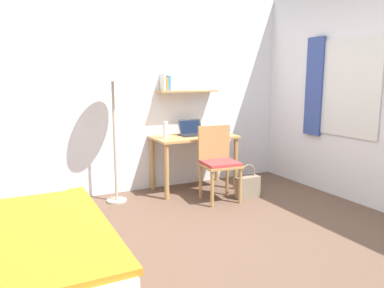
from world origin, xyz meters
name	(u,v)px	position (x,y,z in m)	size (l,w,h in m)	color
ground_plane	(228,248)	(0.00, 0.00, 0.00)	(5.28, 5.28, 0.00)	brown
wall_back	(146,91)	(0.00, 2.02, 1.30)	(4.40, 0.27, 2.60)	white
bed	(34,254)	(-1.54, 0.12, 0.24)	(0.96, 2.03, 0.54)	#B2844C
desk	(194,145)	(0.53, 1.70, 0.59)	(1.08, 0.58, 0.72)	#B2844C
desk_chair	(218,160)	(0.60, 1.19, 0.50)	(0.47, 0.45, 0.90)	#B2844C
standing_lamp	(112,78)	(-0.53, 1.66, 1.47)	(0.44, 0.44, 1.65)	#B2A893
laptop	(191,131)	(0.53, 1.77, 0.77)	(0.34, 0.23, 0.21)	black
water_bottle	(166,130)	(0.12, 1.68, 0.83)	(0.06, 0.06, 0.21)	silver
book_stack	(221,131)	(0.92, 1.66, 0.76)	(0.18, 0.22, 0.08)	#3384C6
handbag	(248,186)	(0.96, 1.07, 0.15)	(0.31, 0.11, 0.42)	gray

